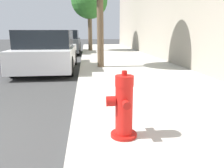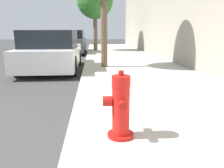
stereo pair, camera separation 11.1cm
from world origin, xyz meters
name	(u,v)px [view 1 (the left image)]	position (x,y,z in m)	size (l,w,h in m)	color
fire_hydrant	(123,107)	(2.79, 0.37, 0.48)	(0.36, 0.37, 0.78)	#A91511
parked_car_near	(48,52)	(1.06, 5.82, 0.66)	(1.84, 3.83, 1.37)	silver
parked_car_mid	(65,42)	(1.12, 11.89, 0.69)	(1.78, 3.92, 1.42)	#4C5156
street_tree_far	(89,1)	(2.67, 12.86, 3.26)	(2.32, 2.32, 4.33)	brown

